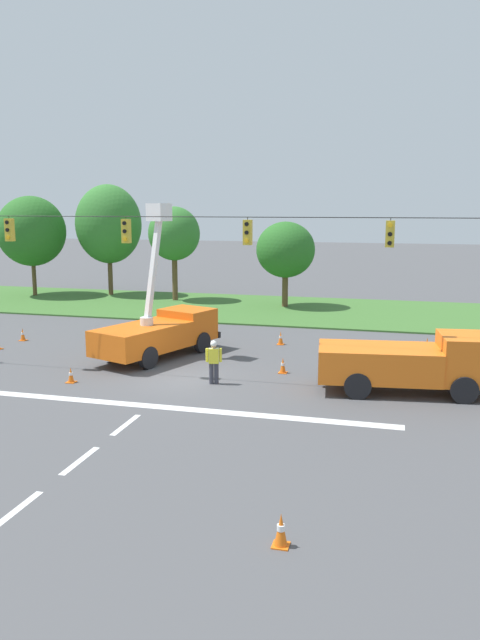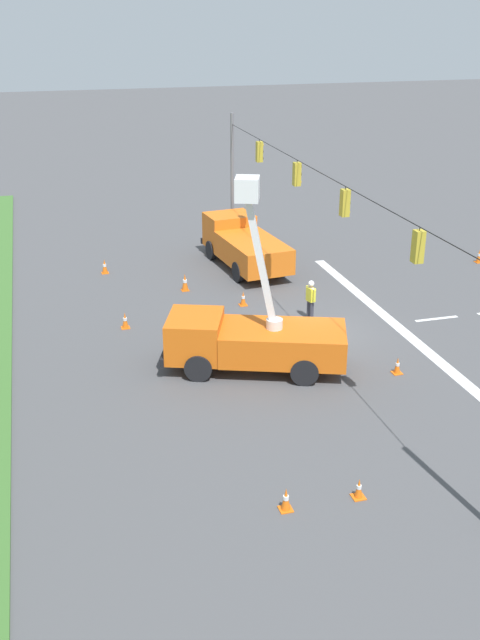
# 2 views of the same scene
# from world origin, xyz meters

# --- Properties ---
(ground_plane) EXTENTS (200.00, 200.00, 0.00)m
(ground_plane) POSITION_xyz_m (0.00, 0.00, 0.00)
(ground_plane) COLOR #4C4C4F
(lane_markings) EXTENTS (17.60, 15.25, 0.01)m
(lane_markings) POSITION_xyz_m (0.00, -5.09, 0.00)
(lane_markings) COLOR silver
(lane_markings) RESTS_ON ground
(signal_gantry) EXTENTS (26.20, 0.33, 7.20)m
(signal_gantry) POSITION_xyz_m (0.05, -0.00, 4.58)
(signal_gantry) COLOR slate
(signal_gantry) RESTS_ON ground
(utility_truck_bucket_lift) EXTENTS (4.58, 7.06, 7.14)m
(utility_truck_bucket_lift) POSITION_xyz_m (-2.44, 3.43, 1.30)
(utility_truck_bucket_lift) COLOR orange
(utility_truck_bucket_lift) RESTS_ON ground
(utility_truck_support_near) EXTENTS (6.86, 3.24, 2.28)m
(utility_truck_support_near) POSITION_xyz_m (8.98, 0.49, 1.18)
(utility_truck_support_near) COLOR orange
(utility_truck_support_near) RESTS_ON ground
(road_worker) EXTENTS (0.63, 0.33, 1.77)m
(road_worker) POSITION_xyz_m (1.38, -0.32, 1.00)
(road_worker) COLOR #383842
(road_worker) RESTS_ON ground
(traffic_cone_foreground_left) EXTENTS (0.36, 0.36, 0.70)m
(traffic_cone_foreground_left) POSITION_xyz_m (2.60, 7.43, 0.34)
(traffic_cone_foreground_left) COLOR orange
(traffic_cone_foreground_left) RESTS_ON ground
(traffic_cone_mid_left) EXTENTS (0.36, 0.36, 0.60)m
(traffic_cone_mid_left) POSITION_xyz_m (-10.81, 2.82, 0.28)
(traffic_cone_mid_left) COLOR orange
(traffic_cone_mid_left) RESTS_ON ground
(traffic_cone_mid_right) EXTENTS (0.36, 0.36, 0.74)m
(traffic_cone_mid_right) POSITION_xyz_m (9.82, 7.51, 0.36)
(traffic_cone_mid_right) COLOR orange
(traffic_cone_mid_right) RESTS_ON ground
(traffic_cone_near_bucket) EXTENTS (0.36, 0.36, 0.63)m
(traffic_cone_near_bucket) POSITION_xyz_m (-4.25, -1.61, 0.30)
(traffic_cone_near_bucket) COLOR orange
(traffic_cone_near_bucket) RESTS_ON ground
(traffic_cone_lane_edge_a) EXTENTS (0.36, 0.36, 0.67)m
(traffic_cone_lane_edge_a) POSITION_xyz_m (3.75, 1.99, 0.33)
(traffic_cone_lane_edge_a) COLOR orange
(traffic_cone_lane_edge_a) RESTS_ON ground
(traffic_cone_lane_edge_b) EXTENTS (0.36, 0.36, 0.83)m
(traffic_cone_lane_edge_b) POSITION_xyz_m (6.31, 4.12, 0.41)
(traffic_cone_lane_edge_b) COLOR orange
(traffic_cone_lane_edge_b) RESTS_ON ground
(traffic_cone_far_right) EXTENTS (0.36, 0.36, 0.73)m
(traffic_cone_far_right) POSITION_xyz_m (6.29, -11.56, 0.36)
(traffic_cone_far_right) COLOR orange
(traffic_cone_far_right) RESTS_ON ground
(traffic_cone_centre_line) EXTENTS (0.36, 0.36, 0.67)m
(traffic_cone_centre_line) POSITION_xyz_m (-10.79, 4.92, 0.33)
(traffic_cone_centre_line) COLOR orange
(traffic_cone_centre_line) RESTS_ON ground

